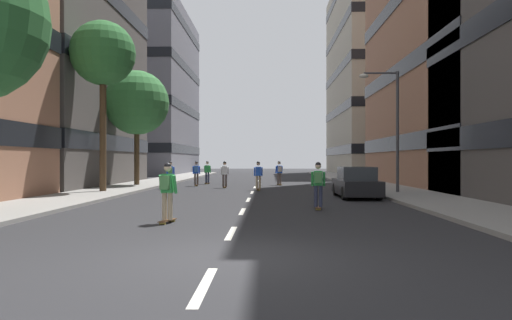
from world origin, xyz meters
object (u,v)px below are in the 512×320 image
parked_car_near (356,183)px  skater_4 (279,171)px  skater_2 (225,173)px  skater_3 (170,173)px  streetlamp_right (391,118)px  skater_0 (196,172)px  street_tree_near (103,55)px  skater_7 (318,182)px  street_tree_mid (137,103)px  skater_6 (167,189)px  skater_5 (207,171)px  skater_1 (258,174)px

parked_car_near → skater_4: skater_4 is taller
skater_2 → skater_3: 3.56m
parked_car_near → streetlamp_right: 4.71m
skater_2 → skater_4: bearing=43.9°
parked_car_near → skater_0: (-9.44, 10.05, 0.32)m
street_tree_near → skater_0: 10.80m
skater_3 → skater_7: size_ratio=1.00×
skater_2 → street_tree_mid: bearing=167.5°
skater_0 → skater_3: 3.47m
parked_car_near → skater_7: (-2.44, -5.54, 0.32)m
street_tree_near → skater_7: size_ratio=5.29×
parked_car_near → skater_3: skater_3 is taller
parked_car_near → skater_4: bearing=107.2°
street_tree_near → skater_4: 14.88m
skater_0 → skater_3: (-1.17, -3.27, 0.00)m
streetlamp_right → skater_4: 11.24m
street_tree_mid → skater_6: (6.21, -18.76, -4.81)m
street_tree_near → streetlamp_right: bearing=-1.1°
parked_car_near → skater_7: size_ratio=2.47×
streetlamp_right → skater_3: (-12.88, 4.49, -3.12)m
streetlamp_right → skater_4: (-5.79, 9.11, -3.12)m
skater_7 → street_tree_near: bearing=143.7°
skater_5 → skater_7: same height
skater_0 → skater_6: same height
skater_3 → skater_6: same height
street_tree_near → skater_0: street_tree_near is taller
street_tree_near → streetlamp_right: street_tree_near is taller
skater_3 → skater_4: (7.08, 4.62, 0.00)m
skater_0 → skater_2: 3.13m
skater_3 → skater_7: bearing=-56.4°
parked_car_near → streetlamp_right: size_ratio=0.68×
street_tree_mid → skater_5: street_tree_mid is taller
street_tree_near → skater_2: (6.26, 5.26, -6.71)m
skater_6 → streetlamp_right: bearing=51.1°
skater_4 → street_tree_mid: bearing=-167.8°
skater_1 → skater_6: size_ratio=1.00×
streetlamp_right → skater_4: streetlamp_right is taller
street_tree_mid → skater_5: (4.44, 3.68, -4.84)m
skater_1 → skater_7: size_ratio=1.00×
skater_0 → streetlamp_right: bearing=-33.5°
skater_0 → skater_5: size_ratio=1.00×
streetlamp_right → skater_5: (-11.30, 10.63, -3.15)m
street_tree_mid → skater_6: street_tree_mid is taller
street_tree_mid → skater_6: size_ratio=4.46×
street_tree_near → skater_4: bearing=41.5°
skater_3 → streetlamp_right: bearing=-19.2°
street_tree_mid → skater_2: street_tree_mid is taller
skater_1 → skater_5: (-4.10, 7.46, 0.00)m
parked_car_near → skater_6: bearing=-127.4°
streetlamp_right → skater_2: size_ratio=3.65×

